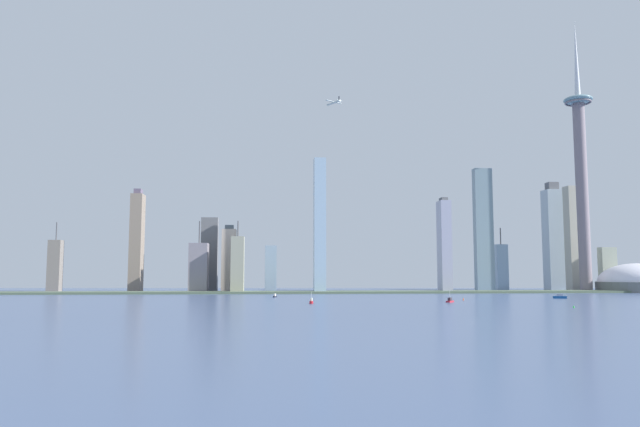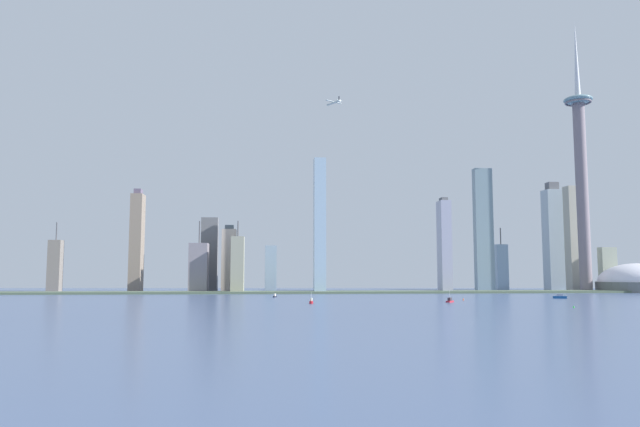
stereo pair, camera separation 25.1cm
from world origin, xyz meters
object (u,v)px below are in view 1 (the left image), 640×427
object	(u,v)px
observation_tower	(581,165)
channel_buoy_1	(463,299)
skyscraper_13	(444,246)
boat_3	(450,301)
skyscraper_1	(229,260)
skyscraper_12	(483,229)
skyscraper_3	(55,266)
skyscraper_5	(554,238)
boat_2	(275,296)
skyscraper_6	(271,269)
channel_buoy_2	(574,307)
stadium_dome	(637,283)
skyscraper_2	(137,242)
skyscraper_10	(238,265)
skyscraper_4	(320,225)
skyscraper_9	(209,255)
skyscraper_0	(501,267)
boat_4	(311,301)
boat_1	(560,297)
skyscraper_8	(573,238)
skyscraper_11	(199,268)
skyscraper_7	(608,269)
airplane	(333,103)

from	to	relation	value
observation_tower	channel_buoy_1	xyz separation A→B (m)	(-246.59, -230.75, -171.05)
skyscraper_13	boat_3	world-z (taller)	skyscraper_13
skyscraper_1	skyscraper_12	world-z (taller)	skyscraper_12
skyscraper_3	boat_3	bearing A→B (deg)	-36.66
boat_3	skyscraper_5	bearing A→B (deg)	179.64
boat_2	channel_buoy_1	distance (m)	189.87
skyscraper_6	channel_buoy_2	xyz separation A→B (m)	(212.87, -377.20, -29.55)
skyscraper_1	skyscraper_13	distance (m)	281.77
stadium_dome	skyscraper_2	distance (m)	669.46
skyscraper_2	skyscraper_10	world-z (taller)	skyscraper_2
skyscraper_1	skyscraper_13	size ratio (longest dim) A/B	0.70
skyscraper_4	skyscraper_9	bearing A→B (deg)	156.91
skyscraper_9	skyscraper_6	bearing A→B (deg)	-13.82
skyscraper_6	skyscraper_10	distance (m)	56.37
skyscraper_0	stadium_dome	bearing A→B (deg)	-32.24
observation_tower	stadium_dome	bearing A→B (deg)	-8.97
skyscraper_2	boat_4	world-z (taller)	skyscraper_2
boat_1	boat_4	distance (m)	261.96
skyscraper_4	skyscraper_8	size ratio (longest dim) A/B	1.14
skyscraper_10	skyscraper_11	bearing A→B (deg)	160.78
skyscraper_6	boat_4	bearing A→B (deg)	-84.08
skyscraper_7	skyscraper_8	bearing A→B (deg)	150.01
skyscraper_1	skyscraper_2	xyz separation A→B (m)	(-124.38, 31.56, 24.65)
skyscraper_0	skyscraper_1	bearing A→B (deg)	-170.37
skyscraper_1	boat_4	distance (m)	309.85
skyscraper_0	skyscraper_3	distance (m)	624.80
skyscraper_6	skyscraper_11	size ratio (longest dim) A/B	0.67
skyscraper_1	skyscraper_3	size ratio (longest dim) A/B	0.94
skyscraper_1	skyscraper_6	bearing A→B (deg)	5.41
stadium_dome	skyscraper_2	size ratio (longest dim) A/B	0.75
skyscraper_10	airplane	size ratio (longest dim) A/B	3.65
skyscraper_2	airplane	distance (m)	322.79
skyscraper_5	channel_buoy_1	world-z (taller)	skyscraper_5
stadium_dome	channel_buoy_2	size ratio (longest dim) A/B	57.76
skyscraper_5	stadium_dome	bearing A→B (deg)	-54.86
skyscraper_8	skyscraper_10	xyz separation A→B (m)	(-472.60, -64.57, -39.56)
stadium_dome	skyscraper_11	size ratio (longest dim) A/B	1.13
boat_3	skyscraper_3	bearing A→B (deg)	-89.43
skyscraper_0	airplane	world-z (taller)	airplane
boat_4	airplane	bearing A→B (deg)	5.89
stadium_dome	channel_buoy_1	bearing A→B (deg)	-144.75
skyscraper_4	skyscraper_7	bearing A→B (deg)	6.46
boat_2	channel_buoy_1	bearing A→B (deg)	89.33
skyscraper_6	boat_1	size ratio (longest dim) A/B	4.68
skyscraper_11	skyscraper_13	world-z (taller)	skyscraper_13
observation_tower	skyscraper_6	bearing A→B (deg)	177.05
skyscraper_9	skyscraper_12	world-z (taller)	skyscraper_12
skyscraper_5	boat_2	world-z (taller)	skyscraper_5
skyscraper_3	skyscraper_2	bearing A→B (deg)	-5.44
skyscraper_5	boat_3	xyz separation A→B (m)	(-269.64, -350.23, -75.08)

